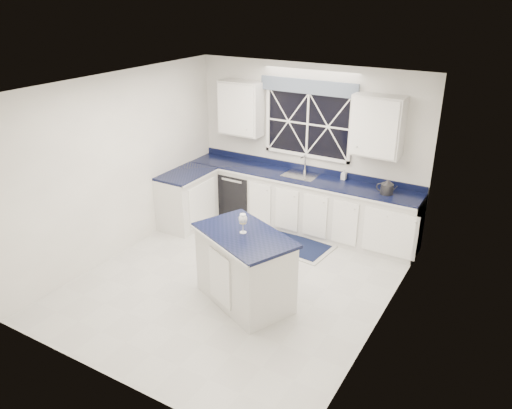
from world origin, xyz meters
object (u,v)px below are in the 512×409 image
Objects in this scene: faucet at (305,163)px; soap_bottle at (344,174)px; dishwasher at (242,193)px; kettle at (387,187)px; wine_glass at (243,220)px; island at (245,268)px.

faucet is 1.82× the size of soap_bottle.
dishwasher is 2.63m from kettle.
wine_glass reaches higher than dishwasher.
dishwasher is 3.27× the size of wine_glass.
island is at bearing -97.56° from soap_bottle.
wine_glass is (-1.13, -2.23, 0.10)m from kettle.
faucet reaches higher than dishwasher.
soap_bottle is at bearing 106.57° from island.
island is at bearing -81.89° from faucet.
wine_glass is (0.32, -2.45, 0.05)m from faucet.
wine_glass reaches higher than soap_bottle.
island is 4.80× the size of kettle.
kettle is at bearing 63.09° from wine_glass.
soap_bottle is at bearing 158.59° from kettle.
wine_glass is 2.51m from soap_bottle.
kettle reaches higher than dishwasher.
kettle is 2.50m from wine_glass.
wine_glass is (1.42, -2.26, 0.74)m from dishwasher.
faucet is 2.57m from island.
island is 0.66m from wine_glass.
kettle is at bearing -0.62° from dishwasher.
faucet is 2.48m from wine_glass.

